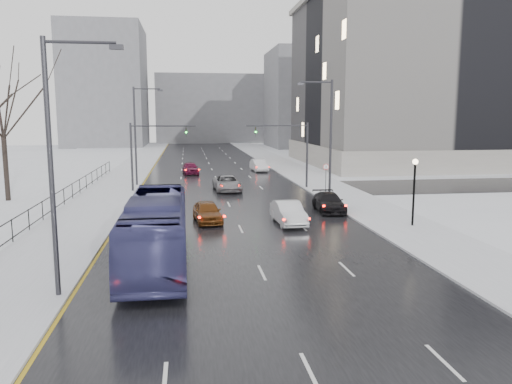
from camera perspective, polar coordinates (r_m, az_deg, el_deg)
name	(u,v)px	position (r m, az deg, el deg)	size (l,w,h in m)	color
road	(215,176)	(60.18, -4.73, 1.88)	(16.00, 150.00, 0.04)	black
cross_road	(222,190)	(48.31, -3.93, 0.21)	(130.00, 10.00, 0.04)	black
sidewalk_left	(125,177)	(60.52, -14.71, 1.72)	(5.00, 150.00, 0.16)	silver
sidewalk_right	(300,174)	(61.65, 5.06, 2.09)	(5.00, 150.00, 0.16)	silver
park_strip	(40,178)	(62.37, -23.41, 1.47)	(14.00, 150.00, 0.12)	white
tree_park_e	(8,202)	(46.70, -26.44, -1.00)	(9.45, 9.45, 13.50)	black
iron_fence	(18,225)	(31.84, -25.56, -3.42)	(0.06, 70.00, 1.30)	black
streetlight_r_mid	(328,135)	(41.32, 8.23, 6.52)	(2.95, 0.25, 10.00)	#2D2D33
streetlight_l_near	(56,156)	(20.33, -21.85, 3.84)	(2.95, 0.25, 10.00)	#2D2D33
streetlight_l_far	(137,131)	(51.93, -13.40, 6.79)	(2.95, 0.25, 10.00)	#2D2D33
lamppost_r_mid	(414,182)	(33.20, 17.65, 1.05)	(0.36, 0.36, 4.28)	black
mast_signal_right	(296,147)	(48.93, 4.64, 5.13)	(6.10, 0.33, 6.50)	#2D2D33
mast_signal_left	(143,149)	(47.94, -12.78, 4.87)	(6.10, 0.33, 6.50)	#2D2D33
no_uturn_sign	(326,170)	(45.68, 8.00, 2.55)	(0.60, 0.06, 2.70)	#2D2D33
civic_building	(443,88)	(81.36, 20.56, 11.02)	(41.00, 31.00, 24.80)	gray
bldg_far_right	(321,99)	(118.93, 7.47, 10.48)	(24.00, 20.00, 22.00)	slate
bldg_far_left	(106,87)	(126.26, -16.77, 11.44)	(18.00, 22.00, 28.00)	slate
bldg_far_center	(212,109)	(139.88, -5.00, 9.42)	(30.00, 18.00, 18.00)	slate
bus	(156,230)	(24.43, -11.31, -4.31)	(2.77, 11.85, 3.30)	navy
sedan_center_near	(207,212)	(33.69, -5.59, -2.25)	(1.68, 4.17, 1.42)	#613210
sedan_right_near	(288,213)	(32.99, 3.72, -2.38)	(1.60, 4.58, 1.51)	silver
sedan_right_cross	(227,183)	(47.68, -3.29, 1.01)	(2.40, 5.20, 1.44)	gray
sedan_right_far	(329,202)	(37.76, 8.33, -1.16)	(1.91, 4.71, 1.37)	black
sedan_center_far	(190,168)	(61.88, -7.51, 2.74)	(1.77, 4.40, 1.50)	#5B0F2E
sedan_right_distant	(259,165)	(64.60, 0.34, 3.07)	(1.62, 4.63, 1.53)	silver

